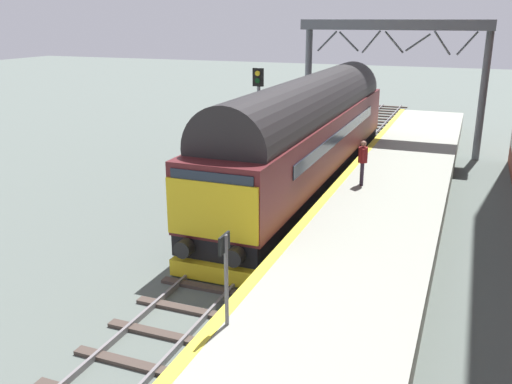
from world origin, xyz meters
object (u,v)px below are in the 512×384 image
platform_number_sign (225,266)px  waiting_passenger (363,159)px  diesel_locomotive (308,131)px  signal_post_near (258,116)px

platform_number_sign → waiting_passenger: 10.71m
diesel_locomotive → waiting_passenger: bearing=-34.3°
platform_number_sign → diesel_locomotive: bearing=99.0°
platform_number_sign → waiting_passenger: platform_number_sign is taller
diesel_locomotive → waiting_passenger: diesel_locomotive is taller
platform_number_sign → waiting_passenger: size_ratio=1.17×
signal_post_near → platform_number_sign: (3.91, -11.87, -0.78)m
diesel_locomotive → signal_post_near: signal_post_near is taller
diesel_locomotive → platform_number_sign: 12.61m
platform_number_sign → waiting_passenger: bearing=86.7°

